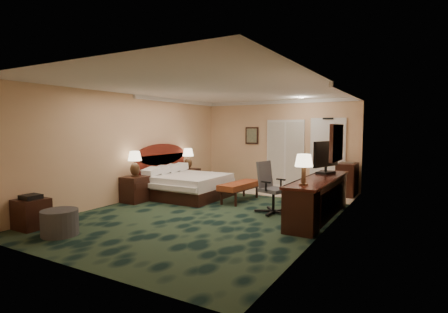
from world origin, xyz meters
The scene contains 26 objects.
floor centered at (0.00, 0.00, 0.00)m, with size 5.00×7.50×0.00m, color black.
ceiling centered at (0.00, 0.00, 2.70)m, with size 5.00×7.50×0.00m, color silver.
wall_back centered at (0.00, 3.75, 1.35)m, with size 5.00×0.00×2.70m, color tan.
wall_front centered at (0.00, -3.75, 1.35)m, with size 5.00×0.00×2.70m, color tan.
wall_left centered at (-2.50, 0.00, 1.35)m, with size 0.00×7.50×2.70m, color tan.
wall_right centered at (2.50, 0.00, 1.35)m, with size 0.00×7.50×2.70m, color tan.
crown_molding centered at (0.00, 0.00, 2.65)m, with size 5.00×7.50×0.10m, color white, non-canonical shape.
tile_patch centered at (0.90, 2.90, 0.01)m, with size 3.20×1.70×0.01m, color beige.
headboard centered at (-2.44, 1.00, 0.70)m, with size 0.12×2.00×1.40m, color #44110C, non-canonical shape.
entry_door centered at (1.55, 3.72, 1.05)m, with size 1.02×0.06×2.18m, color white.
closet_doors centered at (0.25, 3.71, 1.05)m, with size 1.20×0.06×2.10m, color #B6B5B1.
wall_art centered at (-0.90, 3.71, 1.60)m, with size 0.45×0.06×0.55m, color #3E5948.
wall_mirror centered at (2.46, 0.60, 1.55)m, with size 0.05×0.95×0.75m, color white.
bed centered at (-1.44, 0.84, 0.30)m, with size 1.92×1.78×0.61m, color white.
nightstand_near centered at (-2.22, -0.29, 0.32)m, with size 0.51×0.59×0.64m, color black.
nightstand_far centered at (-2.24, 2.08, 0.30)m, with size 0.48×0.55×0.60m, color black.
lamp_near centered at (-2.23, -0.26, 0.96)m, with size 0.34×0.34×0.63m, color black, non-canonical shape.
lamp_far centered at (-2.25, 2.02, 0.91)m, with size 0.33×0.33×0.63m, color black, non-canonical shape.
bed_bench centered at (0.00, 1.13, 0.24)m, with size 0.48×1.40×0.47m, color maroon.
ottoman centered at (-1.40, -2.94, 0.22)m, with size 0.62×0.62×0.44m, color #303032.
side_table centered at (-2.22, -2.94, 0.28)m, with size 0.51×0.51×0.55m, color black.
desk centered at (2.17, 0.43, 0.42)m, with size 0.62×2.88×0.83m, color black.
tv centered at (2.12, 1.17, 1.19)m, with size 0.08×0.94×0.73m, color black.
desk_lamp centered at (2.15, -0.58, 1.11)m, with size 0.32×0.32×0.56m, color black, non-canonical shape.
desk_chair centered at (1.21, 0.35, 0.56)m, with size 0.65×0.61×1.12m, color #47484F, non-canonical shape.
minibar centered at (2.21, 3.20, 0.45)m, with size 0.47×0.85×0.89m, color black.
Camera 1 is at (4.00, -6.65, 1.85)m, focal length 28.00 mm.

